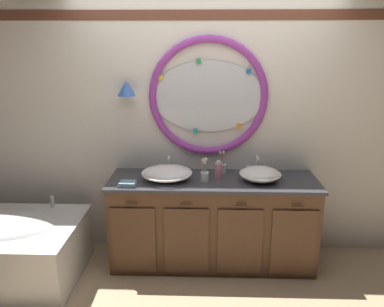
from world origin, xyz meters
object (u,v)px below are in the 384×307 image
sink_basin_right (260,174)px  soap_dispenser (219,170)px  folded_hand_towel (128,184)px  toothbrush_holder_right (222,168)px  toothbrush_holder_left (205,175)px  sink_basin_left (167,173)px

sink_basin_right → soap_dispenser: soap_dispenser is taller
sink_basin_right → folded_hand_towel: bearing=-172.1°
toothbrush_holder_right → sink_basin_right: bearing=-31.9°
sink_basin_right → toothbrush_holder_left: size_ratio=1.74×
sink_basin_right → toothbrush_holder_left: (-0.51, -0.03, -0.01)m
toothbrush_holder_left → sink_basin_right: bearing=3.2°
toothbrush_holder_left → folded_hand_towel: toothbrush_holder_left is taller
toothbrush_holder_right → soap_dispenser: toothbrush_holder_right is taller
folded_hand_towel → toothbrush_holder_left: bearing=11.4°
sink_basin_right → soap_dispenser: size_ratio=2.20×
sink_basin_left → soap_dispenser: size_ratio=2.68×
sink_basin_left → soap_dispenser: (0.48, 0.07, 0.01)m
toothbrush_holder_left → toothbrush_holder_right: bearing=55.6°
sink_basin_right → folded_hand_towel: 1.20m
sink_basin_right → sink_basin_left: bearing=180.0°
sink_basin_left → toothbrush_holder_left: (0.35, -0.03, -0.01)m
soap_dispenser → folded_hand_towel: soap_dispenser is taller
sink_basin_left → folded_hand_towel: bearing=-153.6°
sink_basin_right → toothbrush_holder_right: size_ratio=1.73×
toothbrush_holder_left → folded_hand_towel: 0.70m
soap_dispenser → toothbrush_holder_left: bearing=-143.6°
toothbrush_holder_right → sink_basin_left: bearing=-157.5°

